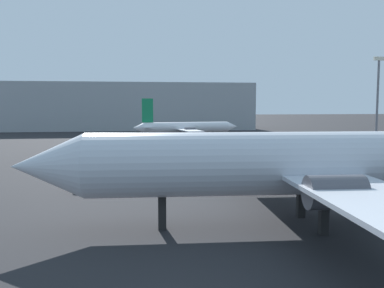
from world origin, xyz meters
The scene contains 5 objects.
airplane_at_gate centered at (10.02, 12.50, 4.16)m, with size 35.79×28.49×12.63m.
airplane_distant centered at (11.65, 80.06, 2.86)m, with size 24.21×21.52×9.18m.
baggage_cart centered at (-4.66, 26.33, 0.76)m, with size 2.70×2.48×1.30m.
light_mast_right centered at (54.02, 74.34, 10.43)m, with size 2.40×0.50×18.37m.
terminal_building centered at (-4.39, 122.54, 7.21)m, with size 84.31×19.95×14.42m, color #999EA3.
Camera 1 is at (-0.81, -13.72, 8.02)m, focal length 39.92 mm.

